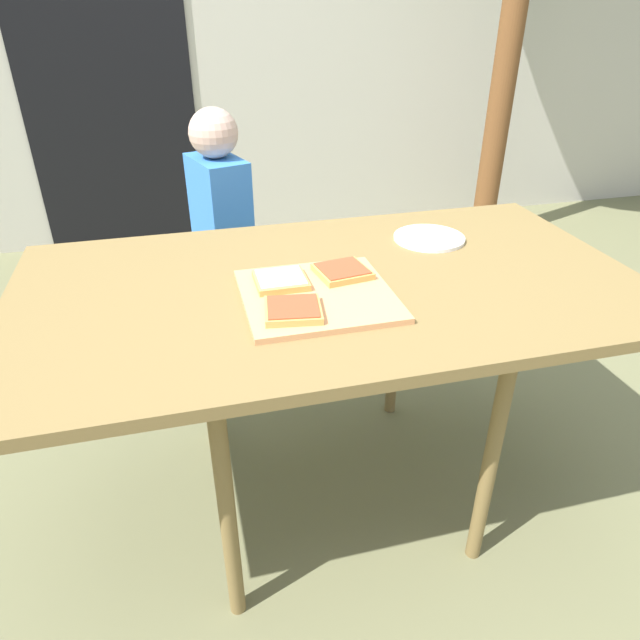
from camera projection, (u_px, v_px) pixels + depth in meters
ground_plane at (329, 489)px, 1.73m from camera, size 16.00×16.00×0.00m
house_door at (103, 64)px, 2.98m from camera, size 0.90×0.02×2.00m
dining_table at (331, 299)px, 1.41m from camera, size 1.52×0.85×0.71m
cutting_board at (317, 295)px, 1.30m from camera, size 0.34×0.34×0.01m
pizza_slice_far_right at (342, 271)px, 1.38m from camera, size 0.14×0.13×0.02m
pizza_slice_near_left at (293, 310)px, 1.21m from camera, size 0.14×0.13×0.02m
pizza_slice_far_left at (281, 280)px, 1.33m from camera, size 0.12×0.12×0.02m
plate_white_right at (429, 238)px, 1.61m from camera, size 0.20×0.20×0.01m
child_left at (223, 240)px, 1.97m from camera, size 0.20×0.27×1.01m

